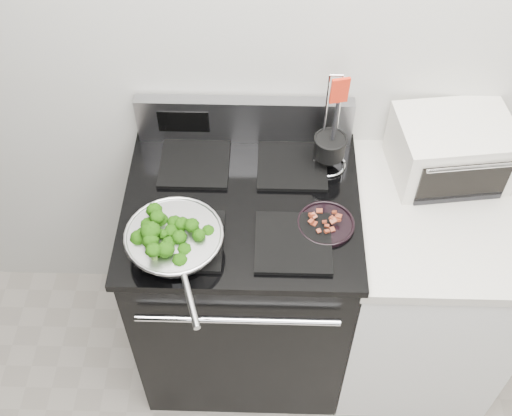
{
  "coord_description": "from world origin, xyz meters",
  "views": [
    {
      "loc": [
        -0.21,
        0.02,
        2.56
      ],
      "look_at": [
        -0.25,
        1.36,
        0.98
      ],
      "focal_mm": 45.0,
      "sensor_mm": 36.0,
      "label": 1
    }
  ],
  "objects_px": {
    "bacon_plate": "(326,222)",
    "toaster_oven": "(451,149)",
    "skillet": "(175,240)",
    "gas_range": "(244,279)",
    "utensil_holder": "(329,151)"
  },
  "relations": [
    {
      "from": "gas_range",
      "to": "bacon_plate",
      "type": "xyz_separation_m",
      "value": [
        0.28,
        -0.09,
        0.48
      ]
    },
    {
      "from": "bacon_plate",
      "to": "utensil_holder",
      "type": "distance_m",
      "value": 0.27
    },
    {
      "from": "bacon_plate",
      "to": "utensil_holder",
      "type": "bearing_deg",
      "value": 86.08
    },
    {
      "from": "gas_range",
      "to": "utensil_holder",
      "type": "height_order",
      "value": "utensil_holder"
    },
    {
      "from": "gas_range",
      "to": "utensil_holder",
      "type": "distance_m",
      "value": 0.63
    },
    {
      "from": "utensil_holder",
      "to": "toaster_oven",
      "type": "distance_m",
      "value": 0.41
    },
    {
      "from": "gas_range",
      "to": "utensil_holder",
      "type": "relative_size",
      "value": 2.9
    },
    {
      "from": "gas_range",
      "to": "utensil_holder",
      "type": "xyz_separation_m",
      "value": [
        0.29,
        0.17,
        0.53
      ]
    },
    {
      "from": "bacon_plate",
      "to": "toaster_oven",
      "type": "bearing_deg",
      "value": 32.99
    },
    {
      "from": "utensil_holder",
      "to": "toaster_oven",
      "type": "height_order",
      "value": "utensil_holder"
    },
    {
      "from": "toaster_oven",
      "to": "utensil_holder",
      "type": "bearing_deg",
      "value": 173.76
    },
    {
      "from": "skillet",
      "to": "bacon_plate",
      "type": "xyz_separation_m",
      "value": [
        0.47,
        0.11,
        -0.03
      ]
    },
    {
      "from": "toaster_oven",
      "to": "skillet",
      "type": "bearing_deg",
      "value": -164.42
    },
    {
      "from": "skillet",
      "to": "utensil_holder",
      "type": "height_order",
      "value": "utensil_holder"
    },
    {
      "from": "bacon_plate",
      "to": "toaster_oven",
      "type": "relative_size",
      "value": 0.45
    }
  ]
}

